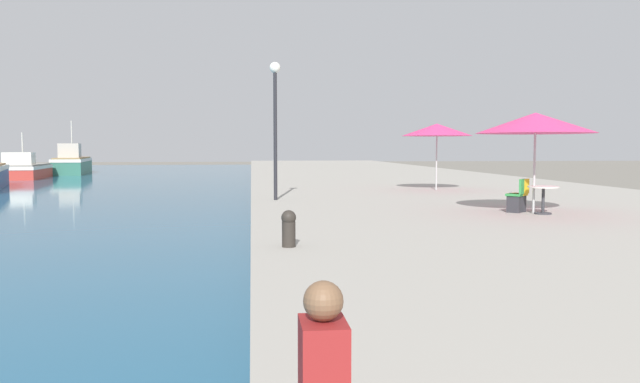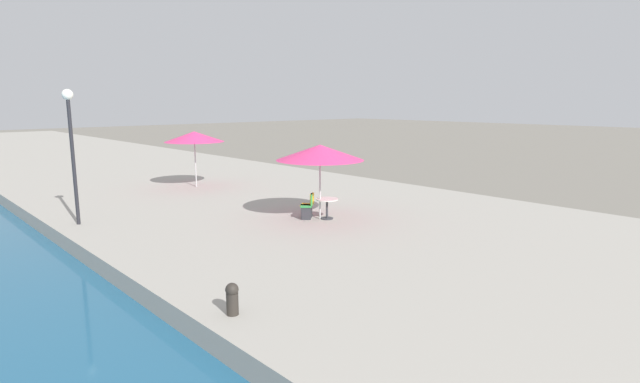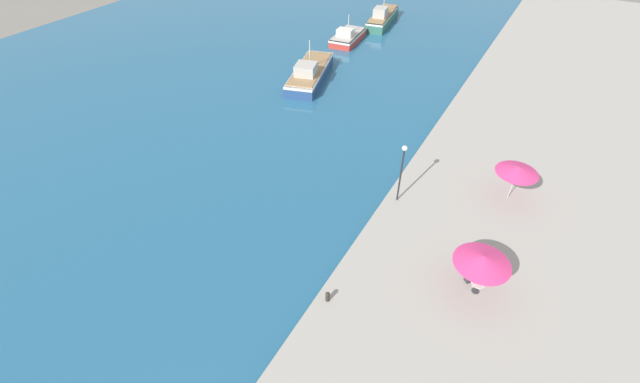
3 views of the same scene
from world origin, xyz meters
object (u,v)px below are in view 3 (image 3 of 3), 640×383
Objects in this scene: fishing_boat_far at (382,17)px; mooring_bollard at (328,296)px; cafe_chair_left at (472,277)px; cafe_chair_right at (469,278)px; fishing_boat_near at (310,73)px; lamppost at (402,164)px; cafe_umbrella_white at (518,170)px; fishing_boat_mid at (348,36)px; cafe_umbrella_pink at (483,260)px; cafe_table at (477,285)px.

fishing_boat_far is 47.30m from mooring_bollard.
cafe_chair_left and cafe_chair_right have the same top height.
lamppost is at bearing -58.38° from fishing_boat_near.
lamppost reaches higher than cafe_umbrella_white.
fishing_boat_near reaches higher than fishing_boat_mid.
fishing_boat_mid is at bearing 127.28° from cafe_umbrella_pink.
fishing_boat_near is at bearing 104.06° from cafe_chair_left.
cafe_chair_left is (22.48, -39.28, -0.06)m from fishing_boat_far.
cafe_umbrella_white is 3.58× the size of cafe_table.
cafe_chair_left is 1.39× the size of mooring_bollard.
fishing_boat_near is at bearing 139.10° from cafe_umbrella_pink.
lamppost reaches higher than fishing_boat_mid.
fishing_boat_far is 3.08× the size of cafe_umbrella_pink.
fishing_boat_far is (-0.35, 20.32, 0.05)m from fishing_boat_near.
cafe_table is 8.40m from mooring_bollard.
fishing_boat_near reaches higher than cafe_umbrella_pink.
cafe_chair_right is (23.53, -31.07, 0.17)m from fishing_boat_mid.
cafe_table is (24.07, -31.55, 0.38)m from fishing_boat_mid.
cafe_umbrella_pink reaches higher than mooring_bollard.
fishing_boat_far is 45.78m from cafe_umbrella_pink.
cafe_umbrella_white is (24.00, -22.20, 2.31)m from fishing_boat_mid.
fishing_boat_mid is 38.96m from cafe_chair_left.
lamppost reaches higher than cafe_chair_left.
fishing_boat_far reaches higher than fishing_boat_near.
cafe_umbrella_white is at bearing -40.42° from fishing_boat_near.
fishing_boat_mid is at bearing 78.76° from cafe_chair_right.
cafe_umbrella_pink is (22.72, -39.69, 2.01)m from fishing_boat_far.
cafe_table is 0.88× the size of cafe_chair_left.
lamppost is at bearing -73.70° from fishing_boat_far.
cafe_umbrella_pink is at bearing -68.80° from fishing_boat_far.
fishing_boat_near is 11.13× the size of cafe_chair_right.
cafe_umbrella_white is 3.15× the size of cafe_chair_left.
fishing_boat_mid is at bearing 123.20° from lamppost.
cafe_chair_left is (-0.42, 0.59, -0.21)m from cafe_table.
fishing_boat_near is 29.14m from cafe_chair_left.
cafe_umbrella_pink is at bearing -58.58° from fishing_boat_mid.
fishing_boat_near is at bearing 122.73° from mooring_bollard.
fishing_boat_near is 29.84m from cafe_table.
cafe_umbrella_pink is 2.12m from cafe_chair_left.
fishing_boat_mid is 32.78m from cafe_umbrella_white.
fishing_boat_mid is 2.30× the size of cafe_umbrella_white.
fishing_boat_mid reaches higher than cafe_table.
fishing_boat_far is 38.18m from cafe_umbrella_white.
cafe_table is 0.75m from cafe_chair_left.
cafe_chair_right is (22.36, -39.39, -0.06)m from fishing_boat_far.
cafe_umbrella_white is 3.15× the size of cafe_chair_right.
fishing_boat_near is 20.33m from fishing_boat_far.
fishing_boat_far is at bearing 109.67° from mooring_bollard.
cafe_umbrella_white is (22.49, -10.20, 2.14)m from fishing_boat_near.
fishing_boat_mid is 0.69× the size of fishing_boat_far.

